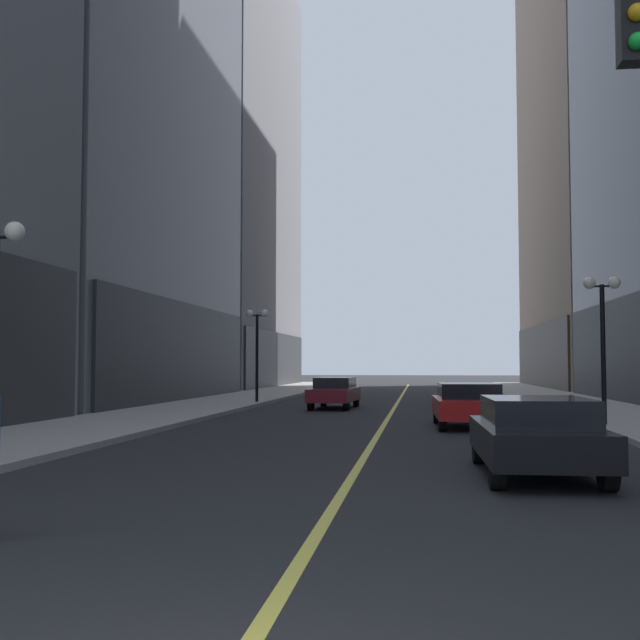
% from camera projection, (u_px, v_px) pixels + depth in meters
% --- Properties ---
extents(ground_plane, '(200.00, 200.00, 0.00)m').
position_uv_depth(ground_plane, '(397.00, 403.00, 38.62)').
color(ground_plane, '#262628').
extents(sidewalk_left, '(4.50, 78.00, 0.15)m').
position_uv_depth(sidewalk_left, '(232.00, 400.00, 39.66)').
color(sidewalk_left, '#ADA8A0').
rests_on(sidewalk_left, ground).
extents(sidewalk_right, '(4.50, 78.00, 0.15)m').
position_uv_depth(sidewalk_right, '(572.00, 402.00, 37.59)').
color(sidewalk_right, '#ADA8A0').
rests_on(sidewalk_right, ground).
extents(lane_centre_stripe, '(0.16, 70.00, 0.01)m').
position_uv_depth(lane_centre_stripe, '(397.00, 403.00, 38.62)').
color(lane_centre_stripe, '#E5D64C').
rests_on(lane_centre_stripe, ground).
extents(building_left_mid, '(15.59, 24.00, 41.06)m').
position_uv_depth(building_left_mid, '(46.00, 9.00, 41.56)').
color(building_left_mid, slate).
rests_on(building_left_mid, ground).
extents(building_left_far, '(12.82, 26.00, 37.21)m').
position_uv_depth(building_left_far, '(204.00, 166.00, 66.53)').
color(building_left_far, gray).
rests_on(building_left_far, ground).
extents(building_right_far, '(13.90, 26.00, 45.80)m').
position_uv_depth(building_right_far, '(626.00, 98.00, 62.48)').
color(building_right_far, gray).
rests_on(building_right_far, ground).
extents(car_black, '(1.90, 4.52, 1.32)m').
position_uv_depth(car_black, '(536.00, 433.00, 13.28)').
color(car_black, black).
rests_on(car_black, ground).
extents(car_red, '(2.05, 4.43, 1.32)m').
position_uv_depth(car_red, '(468.00, 403.00, 23.59)').
color(car_red, '#B21919').
rests_on(car_red, ground).
extents(car_maroon, '(1.91, 4.72, 1.32)m').
position_uv_depth(car_maroon, '(335.00, 391.00, 33.99)').
color(car_maroon, maroon).
rests_on(car_maroon, ground).
extents(street_lamp_left_far, '(1.06, 0.36, 4.43)m').
position_uv_depth(street_lamp_left_far, '(257.00, 335.00, 36.89)').
color(street_lamp_left_far, black).
rests_on(street_lamp_left_far, ground).
extents(street_lamp_right_mid, '(1.06, 0.36, 4.43)m').
position_uv_depth(street_lamp_right_mid, '(602.00, 317.00, 23.05)').
color(street_lamp_right_mid, black).
rests_on(street_lamp_right_mid, ground).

